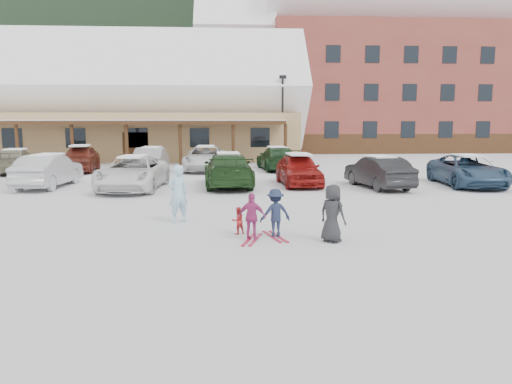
{
  "coord_description": "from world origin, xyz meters",
  "views": [
    {
      "loc": [
        -0.62,
        -13.46,
        3.11
      ],
      "look_at": [
        0.3,
        1.0,
        1.0
      ],
      "focal_mm": 35.0,
      "sensor_mm": 36.0,
      "label": 1
    }
  ],
  "objects": [
    {
      "name": "parked_car_10",
      "position": [
        -1.75,
        17.08,
        0.75
      ],
      "size": [
        2.66,
        5.49,
        1.51
      ],
      "primitive_type": "imported",
      "rotation": [
        0.0,
        0.0,
        -0.03
      ],
      "color": "white",
      "rests_on": "ground"
    },
    {
      "name": "parked_car_3",
      "position": [
        -0.45,
        9.74,
        0.78
      ],
      "size": [
        2.42,
        5.48,
        1.56
      ],
      "primitive_type": "imported",
      "rotation": [
        0.0,
        0.0,
        3.18
      ],
      "color": "#1E3E19",
      "rests_on": "ground"
    },
    {
      "name": "parked_car_9",
      "position": [
        -4.92,
        16.39,
        0.74
      ],
      "size": [
        1.58,
        4.52,
        1.49
      ],
      "primitive_type": "imported",
      "rotation": [
        0.0,
        0.0,
        3.14
      ],
      "color": "#98989C",
      "rests_on": "ground"
    },
    {
      "name": "child_navy",
      "position": [
        0.72,
        -0.51,
        0.65
      ],
      "size": [
        0.93,
        0.67,
        1.3
      ],
      "primitive_type": "imported",
      "rotation": [
        0.0,
        0.0,
        3.39
      ],
      "color": "#1B253F",
      "rests_on": "ground"
    },
    {
      "name": "toddler_red",
      "position": [
        -0.27,
        -0.1,
        0.38
      ],
      "size": [
        0.45,
        0.42,
        0.75
      ],
      "primitive_type": "imported",
      "rotation": [
        0.0,
        0.0,
        3.6
      ],
      "color": "red",
      "rests_on": "ground"
    },
    {
      "name": "skis_child_magenta",
      "position": [
        0.08,
        -0.82,
        0.01
      ],
      "size": [
        0.57,
        1.4,
        0.03
      ],
      "primitive_type": "cube",
      "rotation": [
        0.0,
        0.0,
        2.87
      ],
      "color": "#A61732",
      "rests_on": "ground"
    },
    {
      "name": "alpine_hotel",
      "position": [
        14.27,
        38.0,
        8.63
      ],
      "size": [
        31.48,
        14.01,
        21.48
      ],
      "color": "brown",
      "rests_on": "ground"
    },
    {
      "name": "parked_car_2",
      "position": [
        -4.69,
        8.97,
        0.75
      ],
      "size": [
        2.81,
        5.52,
        1.49
      ],
      "primitive_type": "imported",
      "rotation": [
        0.0,
        0.0,
        -0.06
      ],
      "color": "white",
      "rests_on": "ground"
    },
    {
      "name": "parked_car_4",
      "position": [
        2.9,
        9.96,
        0.75
      ],
      "size": [
        1.98,
        4.48,
        1.5
      ],
      "primitive_type": "imported",
      "rotation": [
        0.0,
        0.0,
        0.05
      ],
      "color": "maroon",
      "rests_on": "ground"
    },
    {
      "name": "adult_skier",
      "position": [
        -2.04,
        1.6,
        0.88
      ],
      "size": [
        0.77,
        0.7,
        1.77
      ],
      "primitive_type": "imported",
      "rotation": [
        0.0,
        0.0,
        3.69
      ],
      "color": "#A5D4EE",
      "rests_on": "ground"
    },
    {
      "name": "parked_car_11",
      "position": [
        2.65,
        17.2,
        0.71
      ],
      "size": [
        2.44,
        5.09,
        1.43
      ],
      "primitive_type": "imported",
      "rotation": [
        0.0,
        0.0,
        3.23
      ],
      "color": "#1C401F",
      "rests_on": "ground"
    },
    {
      "name": "day_lodge",
      "position": [
        -9.0,
        27.96,
        3.94
      ],
      "size": [
        29.12,
        12.5,
        10.38
      ],
      "color": "tan",
      "rests_on": "ground"
    },
    {
      "name": "conifer_3",
      "position": [
        6.0,
        44.0,
        5.12
      ],
      "size": [
        3.96,
        3.96,
        9.18
      ],
      "color": "black",
      "rests_on": "ground"
    },
    {
      "name": "forested_hillside",
      "position": [
        0.0,
        85.0,
        19.0
      ],
      "size": [
        300.0,
        70.0,
        38.0
      ],
      "primitive_type": "cube",
      "color": "black",
      "rests_on": "ground"
    },
    {
      "name": "ground",
      "position": [
        0.0,
        0.0,
        0.0
      ],
      "size": [
        160.0,
        160.0,
        0.0
      ],
      "primitive_type": "plane",
      "color": "silver",
      "rests_on": "ground"
    },
    {
      "name": "child_magenta",
      "position": [
        0.08,
        -0.82,
        0.62
      ],
      "size": [
        0.78,
        0.49,
        1.24
      ],
      "primitive_type": "imported",
      "rotation": [
        0.0,
        0.0,
        2.87
      ],
      "color": "#B13074",
      "rests_on": "ground"
    },
    {
      "name": "parked_car_6",
      "position": [
        10.83,
        9.28,
        0.72
      ],
      "size": [
        2.76,
        5.35,
        1.44
      ],
      "primitive_type": "imported",
      "rotation": [
        0.0,
        0.0,
        -0.07
      ],
      "color": "#2E4A68",
      "rests_on": "ground"
    },
    {
      "name": "bystander_dark",
      "position": [
        2.12,
        -1.12,
        0.74
      ],
      "size": [
        0.85,
        0.85,
        1.48
      ],
      "primitive_type": "imported",
      "rotation": [
        0.0,
        0.0,
        2.35
      ],
      "color": "#252628",
      "rests_on": "ground"
    },
    {
      "name": "parked_car_8",
      "position": [
        -9.26,
        17.09,
        0.78
      ],
      "size": [
        2.28,
        4.76,
        1.57
      ],
      "primitive_type": "imported",
      "rotation": [
        0.0,
        0.0,
        0.1
      ],
      "color": "maroon",
      "rests_on": "ground"
    },
    {
      "name": "lamp_post",
      "position": [
        3.67,
        23.31,
        3.55
      ],
      "size": [
        0.5,
        0.25,
        6.29
      ],
      "color": "black",
      "rests_on": "ground"
    },
    {
      "name": "skis_child_navy",
      "position": [
        0.72,
        -0.51,
        0.01
      ],
      "size": [
        0.53,
        1.41,
        0.03
      ],
      "primitive_type": "cube",
      "rotation": [
        0.0,
        0.0,
        3.39
      ],
      "color": "#A61732",
      "rests_on": "ground"
    },
    {
      "name": "parked_car_1",
      "position": [
        -8.75,
        10.02,
        0.76
      ],
      "size": [
        1.95,
        4.71,
        1.52
      ],
      "primitive_type": "imported",
      "rotation": [
        0.0,
        0.0,
        3.06
      ],
      "color": "#B2B3B8",
      "rests_on": "ground"
    },
    {
      "name": "parked_car_7",
      "position": [
        -12.79,
        16.42,
        0.69
      ],
      "size": [
        2.63,
        5.02,
        1.39
      ],
      "primitive_type": "imported",
      "rotation": [
        0.0,
        0.0,
        3.29
      ],
      "color": "gray",
      "rests_on": "ground"
    },
    {
      "name": "conifer_4",
      "position": [
        34.0,
        46.0,
        6.54
      ],
      "size": [
        5.06,
        5.06,
        11.73
      ],
      "color": "black",
      "rests_on": "ground"
    },
    {
      "name": "parked_car_5",
      "position": [
        6.41,
        8.82,
        0.72
      ],
      "size": [
        2.25,
        4.57,
        1.44
      ],
      "primitive_type": "imported",
      "rotation": [
        0.0,
        0.0,
        3.31
      ],
      "color": "black",
      "rests_on": "ground"
    }
  ]
}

